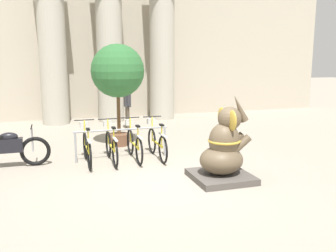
% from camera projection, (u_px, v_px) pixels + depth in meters
% --- Properties ---
extents(ground_plane, '(60.00, 60.00, 0.00)m').
position_uv_depth(ground_plane, '(172.00, 181.00, 7.66)').
color(ground_plane, gray).
extents(building_facade, '(20.00, 0.20, 6.00)m').
position_uv_depth(building_facade, '(106.00, 44.00, 15.16)').
color(building_facade, '#B2A893').
rests_on(building_facade, ground_plane).
extents(column_left, '(1.24, 1.24, 5.16)m').
position_uv_depth(column_left, '(53.00, 53.00, 13.67)').
color(column_left, '#ADA899').
rests_on(column_left, ground_plane).
extents(column_middle, '(1.24, 1.24, 5.16)m').
position_uv_depth(column_middle, '(110.00, 53.00, 14.29)').
color(column_middle, '#ADA899').
rests_on(column_middle, ground_plane).
extents(column_right, '(1.24, 1.24, 5.16)m').
position_uv_depth(column_right, '(162.00, 53.00, 14.92)').
color(column_right, '#ADA899').
rests_on(column_right, ground_plane).
extents(bike_rack, '(2.32, 0.05, 0.77)m').
position_uv_depth(bike_rack, '(122.00, 137.00, 9.19)').
color(bike_rack, gray).
rests_on(bike_rack, ground_plane).
extents(bicycle_0, '(0.48, 1.67, 1.00)m').
position_uv_depth(bicycle_0, '(87.00, 147.00, 8.84)').
color(bicycle_0, black).
rests_on(bicycle_0, ground_plane).
extents(bicycle_1, '(0.48, 1.67, 1.00)m').
position_uv_depth(bicycle_1, '(111.00, 146.00, 9.00)').
color(bicycle_1, black).
rests_on(bicycle_1, ground_plane).
extents(bicycle_2, '(0.48, 1.67, 1.00)m').
position_uv_depth(bicycle_2, '(134.00, 143.00, 9.21)').
color(bicycle_2, black).
rests_on(bicycle_2, ground_plane).
extents(bicycle_3, '(0.48, 1.67, 1.00)m').
position_uv_depth(bicycle_3, '(157.00, 142.00, 9.35)').
color(bicycle_3, black).
rests_on(bicycle_3, ground_plane).
extents(elephant_statue, '(1.18, 1.18, 1.79)m').
position_uv_depth(elephant_statue, '(224.00, 151.00, 7.65)').
color(elephant_statue, '#4C4742').
rests_on(elephant_statue, ground_plane).
extents(motorcycle, '(1.99, 0.55, 0.94)m').
position_uv_depth(motorcycle, '(5.00, 148.00, 8.48)').
color(motorcycle, black).
rests_on(motorcycle, ground_plane).
extents(person_pedestrian, '(0.22, 0.47, 1.64)m').
position_uv_depth(person_pedestrian, '(127.00, 102.00, 12.85)').
color(person_pedestrian, brown).
rests_on(person_pedestrian, ground_plane).
extents(potted_tree, '(1.49, 1.49, 2.86)m').
position_uv_depth(potted_tree, '(118.00, 73.00, 10.39)').
color(potted_tree, brown).
rests_on(potted_tree, ground_plane).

